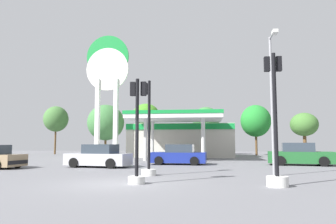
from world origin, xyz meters
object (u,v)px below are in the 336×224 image
Objects in this scene: traffic_signal_1 at (137,142)px; tree_2 at (146,115)px; tree_0 at (56,119)px; tree_4 at (256,121)px; car_2 at (99,157)px; station_pole_sign at (107,78)px; car_3 at (178,155)px; tree_3 at (206,120)px; traffic_signal_0 at (276,145)px; tree_1 at (106,123)px; traffic_signal_2 at (149,147)px; car_0 at (300,155)px; tree_5 at (304,125)px; corner_streetlamp at (272,90)px.

tree_2 is at bearing 100.54° from traffic_signal_1.
tree_0 is at bearing 122.04° from traffic_signal_1.
car_2 is at bearing -122.53° from tree_4.
tree_4 is at bearing 28.78° from station_pole_sign.
tree_3 reaches higher than car_3.
car_2 is at bearing -108.08° from tree_3.
car_2 is 22.61m from tree_3.
tree_1 is at bearing 119.75° from traffic_signal_0.
traffic_signal_1 is at bearing -87.66° from traffic_signal_2.
tree_4 is at bearing -0.60° from tree_0.
tree_3 is 0.98× the size of tree_4.
traffic_signal_2 is (-5.46, 3.23, -0.16)m from traffic_signal_0.
tree_0 reaches higher than car_0.
tree_1 reaches higher than car_0.
traffic_signal_1 is at bearing -60.95° from car_2.
tree_5 is (8.73, 26.65, 2.15)m from traffic_signal_0.
station_pole_sign is 21.35m from corner_streetlamp.
corner_streetlamp is (-8.09, -23.02, 0.49)m from tree_5.
tree_0 is 26.75m from tree_4.
traffic_signal_0 is 0.77× the size of tree_1.
car_2 is 1.04× the size of car_3.
tree_3 is 6.25m from tree_4.
tree_1 is at bearing 110.81° from traffic_signal_1.
car_0 is (16.98, -8.02, -7.61)m from station_pole_sign.
tree_2 is at bearing 114.37° from corner_streetlamp.
traffic_signal_2 is 0.73× the size of tree_1.
tree_5 is 24.41m from corner_streetlamp.
tree_0 is (-23.29, 28.83, 3.27)m from traffic_signal_0.
car_2 is 11.72m from corner_streetlamp.
corner_streetlamp is at bearing -96.45° from tree_4.
traffic_signal_0 is (13.01, -19.50, -6.81)m from station_pole_sign.
station_pole_sign reaches higher than tree_0.
tree_3 is at bearing 95.41° from traffic_signal_0.
tree_3 is (2.57, 29.00, 2.90)m from traffic_signal_1.
car_0 is at bearing -25.26° from station_pole_sign.
corner_streetlamp is at bearing -82.40° from tree_3.
tree_1 is at bearing 140.79° from car_0.
traffic_signal_2 is 26.23m from tree_3.
tree_1 reaches higher than tree_5.
tree_1 is at bearing -9.31° from tree_0.
car_2 is at bearing -87.41° from tree_2.
tree_0 reaches higher than tree_3.
tree_3 reaches higher than tree_5.
tree_3 is at bearing 110.90° from car_0.
tree_4 is (13.13, 20.60, 3.62)m from car_2.
tree_1 is at bearing 108.85° from station_pole_sign.
tree_1 is 5.34m from tree_2.
corner_streetlamp is (0.65, 3.62, 2.64)m from traffic_signal_0.
car_0 is 0.68× the size of corner_streetlamp.
tree_1 is (-15.77, 27.59, 2.65)m from traffic_signal_0.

